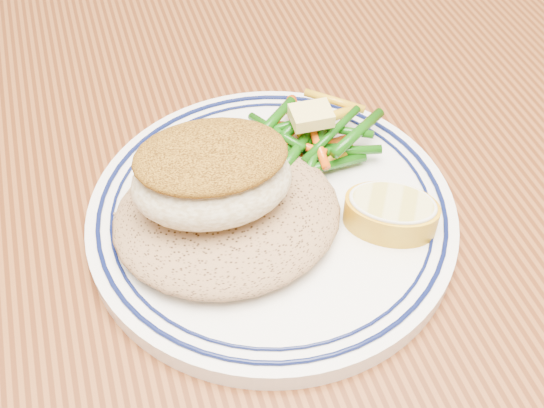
{
  "coord_description": "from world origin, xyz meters",
  "views": [
    {
      "loc": [
        -0.1,
        -0.32,
        1.11
      ],
      "look_at": [
        -0.01,
        -0.03,
        0.77
      ],
      "focal_mm": 45.0,
      "sensor_mm": 36.0,
      "label": 1
    }
  ],
  "objects_px": {
    "fish_fillet": "(212,175)",
    "lemon_wedge": "(391,212)",
    "plate": "(272,214)",
    "dining_table": "(268,267)",
    "vegetable_pile": "(308,140)",
    "rice_pilaf": "(227,212)"
  },
  "relations": [
    {
      "from": "fish_fillet",
      "to": "lemon_wedge",
      "type": "distance_m",
      "value": 0.12
    },
    {
      "from": "plate",
      "to": "fish_fillet",
      "type": "xyz_separation_m",
      "value": [
        -0.04,
        -0.0,
        0.05
      ]
    },
    {
      "from": "dining_table",
      "to": "plate",
      "type": "xyz_separation_m",
      "value": [
        -0.01,
        -0.03,
        0.11
      ]
    },
    {
      "from": "dining_table",
      "to": "vegetable_pile",
      "type": "distance_m",
      "value": 0.13
    },
    {
      "from": "plate",
      "to": "rice_pilaf",
      "type": "relative_size",
      "value": 1.67
    },
    {
      "from": "plate",
      "to": "rice_pilaf",
      "type": "height_order",
      "value": "rice_pilaf"
    },
    {
      "from": "plate",
      "to": "dining_table",
      "type": "bearing_deg",
      "value": 77.59
    },
    {
      "from": "plate",
      "to": "lemon_wedge",
      "type": "height_order",
      "value": "lemon_wedge"
    },
    {
      "from": "dining_table",
      "to": "rice_pilaf",
      "type": "distance_m",
      "value": 0.14
    },
    {
      "from": "plate",
      "to": "fish_fillet",
      "type": "relative_size",
      "value": 2.32
    },
    {
      "from": "plate",
      "to": "lemon_wedge",
      "type": "distance_m",
      "value": 0.08
    },
    {
      "from": "fish_fillet",
      "to": "vegetable_pile",
      "type": "bearing_deg",
      "value": 29.07
    },
    {
      "from": "plate",
      "to": "vegetable_pile",
      "type": "distance_m",
      "value": 0.06
    },
    {
      "from": "vegetable_pile",
      "to": "dining_table",
      "type": "bearing_deg",
      "value": -164.99
    },
    {
      "from": "dining_table",
      "to": "fish_fillet",
      "type": "xyz_separation_m",
      "value": [
        -0.05,
        -0.04,
        0.16
      ]
    },
    {
      "from": "dining_table",
      "to": "vegetable_pile",
      "type": "height_order",
      "value": "vegetable_pile"
    },
    {
      "from": "fish_fillet",
      "to": "plate",
      "type": "bearing_deg",
      "value": 2.68
    },
    {
      "from": "dining_table",
      "to": "lemon_wedge",
      "type": "xyz_separation_m",
      "value": [
        0.06,
        -0.07,
        0.13
      ]
    },
    {
      "from": "dining_table",
      "to": "fish_fillet",
      "type": "bearing_deg",
      "value": -142.72
    },
    {
      "from": "plate",
      "to": "rice_pilaf",
      "type": "bearing_deg",
      "value": -170.06
    },
    {
      "from": "lemon_wedge",
      "to": "vegetable_pile",
      "type": "bearing_deg",
      "value": 109.61
    },
    {
      "from": "rice_pilaf",
      "to": "fish_fillet",
      "type": "xyz_separation_m",
      "value": [
        -0.01,
        0.0,
        0.03
      ]
    }
  ]
}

